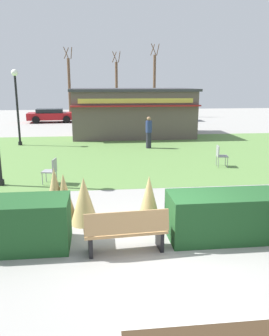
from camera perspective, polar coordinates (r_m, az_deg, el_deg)
name	(u,v)px	position (r m, az deg, el deg)	size (l,w,h in m)	color
ground_plane	(161,247)	(7.57, 4.36, -12.93)	(80.00, 80.00, 0.00)	#999691
lawn_patch	(123,153)	(17.22, -1.93, 2.47)	(36.00, 12.00, 0.01)	#5B8442
park_bench	(126,231)	(7.13, -1.41, -10.38)	(1.73, 0.65, 0.95)	tan
hedge_left	(18,224)	(7.72, -18.70, -8.78)	(2.13, 1.10, 1.06)	#1E4C23
hedge_right	(225,216)	(8.05, 14.69, -7.68)	(2.52, 1.10, 1.03)	#1E4C23
ornamental_grass_behind_left	(149,203)	(8.18, 2.40, -5.77)	(0.66, 0.66, 1.32)	tan
ornamental_grass_behind_right	(55,194)	(8.98, -13.01, -4.15)	(0.62, 0.62, 1.37)	tan
ornamental_grass_behind_center	(84,201)	(8.60, -8.35, -5.37)	(0.70, 0.70, 1.19)	tan
ornamental_grass_behind_far	(64,197)	(8.93, -11.60, -4.71)	(0.62, 0.62, 1.22)	tan
lamppost_far	(17,98)	(20.28, -18.94, 10.88)	(0.36, 0.36, 4.14)	black
food_kiosk	(132,112)	(23.09, -0.36, 9.25)	(7.95, 5.03, 3.07)	#594C47
cafe_chair_west	(220,154)	(14.78, 14.00, 2.22)	(0.50, 0.50, 0.89)	gray
cafe_chair_east	(52,169)	(12.19, -13.57, -0.18)	(0.52, 0.52, 0.89)	gray
person_strolling	(149,132)	(18.48, 2.37, 5.94)	(0.34, 0.34, 1.69)	#23232D
parked_car_west_slot	(51,115)	(31.95, -13.63, 8.53)	(4.31, 2.28, 1.20)	maroon
parked_car_center_slot	(109,114)	(31.73, -4.18, 8.84)	(4.35, 2.36, 1.20)	black
parked_car_east_slot	(172,114)	(32.49, 6.28, 8.91)	(4.25, 2.15, 1.20)	navy
tree_left_bg	(117,87)	(38.28, -2.99, 13.20)	(0.91, 0.96, 6.67)	brown
tree_right_bg	(69,86)	(36.57, -10.74, 13.13)	(0.91, 0.96, 6.89)	brown
tree_center_bg	(154,85)	(36.53, 3.30, 13.62)	(0.91, 0.96, 7.25)	brown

